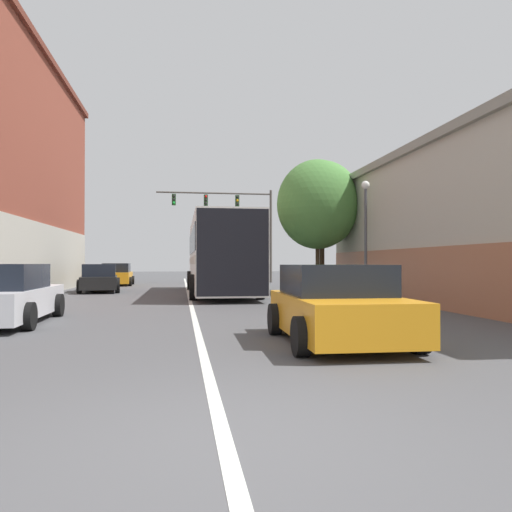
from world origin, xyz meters
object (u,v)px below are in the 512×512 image
hatchback_foreground (338,306)px  parked_car_left_mid (100,279)px  traffic_signal_gantry (234,213)px  street_tree_near (322,204)px  parked_car_left_far (4,296)px  street_tree_far (317,204)px  parked_car_left_near (117,275)px  bus (220,253)px  street_lamp (366,237)px

hatchback_foreground → parked_car_left_mid: size_ratio=0.84×
traffic_signal_gantry → street_tree_near: 13.12m
parked_car_left_far → traffic_signal_gantry: bearing=-20.0°
parked_car_left_far → street_tree_near: size_ratio=0.73×
parked_car_left_mid → street_tree_far: bearing=-114.6°
hatchback_foreground → parked_car_left_near: 25.09m
bus → parked_car_left_mid: bearing=66.0°
parked_car_left_near → traffic_signal_gantry: (7.83, 3.08, 4.38)m
bus → parked_car_left_mid: 6.44m
traffic_signal_gantry → street_lamp: (2.49, -19.54, -2.71)m
hatchback_foreground → parked_car_left_near: parked_car_left_near is taller
bus → street_lamp: bearing=-146.0°
parked_car_left_far → street_lamp: bearing=-70.9°
traffic_signal_gantry → street_lamp: traffic_signal_gantry is taller
traffic_signal_gantry → parked_car_left_near: bearing=-158.6°
parked_car_left_far → street_lamp: (10.39, 3.86, 1.67)m
street_lamp → hatchback_foreground: bearing=-114.4°
hatchback_foreground → parked_car_left_far: 7.89m
hatchback_foreground → parked_car_left_near: (-6.84, 24.14, -0.00)m
street_lamp → street_tree_near: (0.41, 6.77, 1.95)m
parked_car_left_far → bus: bearing=-30.5°
parked_car_left_near → traffic_signal_gantry: size_ratio=0.49×
bus → street_lamp: 8.07m
parked_car_left_mid → street_lamp: bearing=-138.8°
parked_car_left_near → parked_car_left_mid: (0.06, -7.20, -0.01)m
hatchback_foreground → parked_car_left_near: size_ratio=0.94×
bus → street_tree_near: 5.46m
parked_car_left_near → parked_car_left_mid: 7.20m
street_tree_near → traffic_signal_gantry: bearing=102.8°
parked_car_left_near → hatchback_foreground: bearing=-166.0°
parked_car_left_near → traffic_signal_gantry: traffic_signal_gantry is taller
parked_car_left_mid → street_tree_near: (10.68, -2.50, 3.63)m
parked_car_left_near → street_tree_far: bearing=-137.4°
bus → hatchback_foreground: (1.02, -14.37, -1.23)m
street_lamp → street_tree_near: street_tree_near is taller
bus → hatchback_foreground: bus is taller
parked_car_left_far → street_tree_far: bearing=-47.8°
hatchback_foreground → parked_car_left_mid: bearing=22.9°
parked_car_left_mid → traffic_signal_gantry: size_ratio=0.55×
hatchback_foreground → bus: bearing=5.1°
bus → parked_car_left_far: 12.15m
bus → street_tree_far: street_tree_far is taller
hatchback_foreground → parked_car_left_mid: 18.26m
street_lamp → street_tree_far: bearing=90.3°
parked_car_left_near → street_lamp: (10.33, -16.46, 1.67)m
hatchback_foreground → street_tree_near: (3.90, 14.45, 3.62)m
street_lamp → street_tree_near: 7.06m
street_lamp → parked_car_left_near: bearing=122.1°
hatchback_foreground → traffic_signal_gantry: size_ratio=0.46×
hatchback_foreground → street_tree_near: bearing=-14.0°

